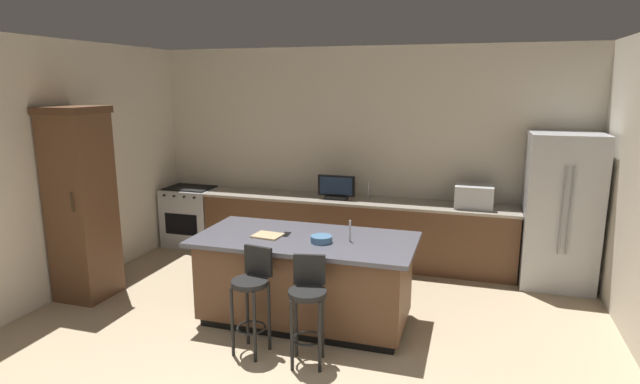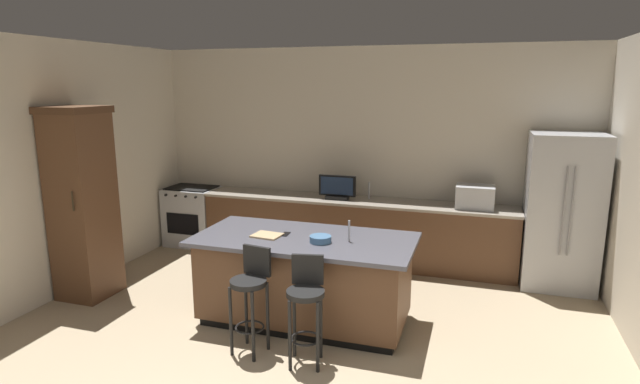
{
  "view_description": "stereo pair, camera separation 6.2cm",
  "coord_description": "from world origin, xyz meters",
  "px_view_note": "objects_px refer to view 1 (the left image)",
  "views": [
    {
      "loc": [
        1.55,
        -2.46,
        2.49
      ],
      "look_at": [
        -0.14,
        3.03,
        1.26
      ],
      "focal_mm": 28.61,
      "sensor_mm": 36.0,
      "label": 1
    },
    {
      "loc": [
        1.61,
        -2.44,
        2.49
      ],
      "look_at": [
        -0.14,
        3.03,
        1.26
      ],
      "focal_mm": 28.61,
      "sensor_mm": 36.0,
      "label": 2
    }
  ],
  "objects_px": {
    "tv_monitor": "(336,188)",
    "bar_stool_left": "(252,291)",
    "cabinet_tower": "(81,201)",
    "bar_stool_right": "(308,301)",
    "microwave": "(474,196)",
    "cell_phone": "(286,234)",
    "range_oven": "(191,216)",
    "fruit_bowl": "(321,239)",
    "refrigerator": "(560,211)",
    "kitchen_island": "(305,279)",
    "cutting_board": "(268,235)"
  },
  "relations": [
    {
      "from": "refrigerator",
      "to": "cabinet_tower",
      "type": "relative_size",
      "value": 0.85
    },
    {
      "from": "tv_monitor",
      "to": "fruit_bowl",
      "type": "relative_size",
      "value": 2.4
    },
    {
      "from": "bar_stool_left",
      "to": "fruit_bowl",
      "type": "bearing_deg",
      "value": 61.85
    },
    {
      "from": "range_oven",
      "to": "tv_monitor",
      "type": "xyz_separation_m",
      "value": [
        2.36,
        -0.05,
        0.6
      ]
    },
    {
      "from": "kitchen_island",
      "to": "cutting_board",
      "type": "distance_m",
      "value": 0.61
    },
    {
      "from": "range_oven",
      "to": "fruit_bowl",
      "type": "height_order",
      "value": "fruit_bowl"
    },
    {
      "from": "bar_stool_left",
      "to": "fruit_bowl",
      "type": "relative_size",
      "value": 4.6
    },
    {
      "from": "kitchen_island",
      "to": "cutting_board",
      "type": "bearing_deg",
      "value": -168.06
    },
    {
      "from": "microwave",
      "to": "cell_phone",
      "type": "relative_size",
      "value": 3.2
    },
    {
      "from": "kitchen_island",
      "to": "fruit_bowl",
      "type": "relative_size",
      "value": 10.4
    },
    {
      "from": "cabinet_tower",
      "to": "refrigerator",
      "type": "bearing_deg",
      "value": 20.75
    },
    {
      "from": "range_oven",
      "to": "fruit_bowl",
      "type": "distance_m",
      "value": 3.51
    },
    {
      "from": "kitchen_island",
      "to": "bar_stool_left",
      "type": "bearing_deg",
      "value": -110.0
    },
    {
      "from": "microwave",
      "to": "bar_stool_right",
      "type": "height_order",
      "value": "microwave"
    },
    {
      "from": "range_oven",
      "to": "tv_monitor",
      "type": "relative_size",
      "value": 1.75
    },
    {
      "from": "microwave",
      "to": "tv_monitor",
      "type": "bearing_deg",
      "value": -178.39
    },
    {
      "from": "bar_stool_right",
      "to": "cutting_board",
      "type": "xyz_separation_m",
      "value": [
        -0.67,
        0.69,
        0.35
      ]
    },
    {
      "from": "kitchen_island",
      "to": "bar_stool_left",
      "type": "xyz_separation_m",
      "value": [
        -0.27,
        -0.74,
        0.13
      ]
    },
    {
      "from": "range_oven",
      "to": "cutting_board",
      "type": "bearing_deg",
      "value": -43.67
    },
    {
      "from": "microwave",
      "to": "cabinet_tower",
      "type": "bearing_deg",
      "value": -154.0
    },
    {
      "from": "tv_monitor",
      "to": "bar_stool_left",
      "type": "distance_m",
      "value": 2.72
    },
    {
      "from": "kitchen_island",
      "to": "cell_phone",
      "type": "height_order",
      "value": "cell_phone"
    },
    {
      "from": "cabinet_tower",
      "to": "bar_stool_left",
      "type": "distance_m",
      "value": 2.56
    },
    {
      "from": "kitchen_island",
      "to": "cutting_board",
      "type": "relative_size",
      "value": 7.87
    },
    {
      "from": "cabinet_tower",
      "to": "bar_stool_right",
      "type": "bearing_deg",
      "value": -12.35
    },
    {
      "from": "refrigerator",
      "to": "cutting_board",
      "type": "xyz_separation_m",
      "value": [
        -3.06,
        -1.99,
        -0.02
      ]
    },
    {
      "from": "kitchen_island",
      "to": "refrigerator",
      "type": "relative_size",
      "value": 1.19
    },
    {
      "from": "cabinet_tower",
      "to": "fruit_bowl",
      "type": "distance_m",
      "value": 2.9
    },
    {
      "from": "refrigerator",
      "to": "tv_monitor",
      "type": "distance_m",
      "value": 2.87
    },
    {
      "from": "range_oven",
      "to": "cabinet_tower",
      "type": "bearing_deg",
      "value": -93.59
    },
    {
      "from": "cabinet_tower",
      "to": "bar_stool_right",
      "type": "xyz_separation_m",
      "value": [
        2.97,
        -0.65,
        -0.57
      ]
    },
    {
      "from": "kitchen_island",
      "to": "refrigerator",
      "type": "distance_m",
      "value": 3.32
    },
    {
      "from": "fruit_bowl",
      "to": "refrigerator",
      "type": "bearing_deg",
      "value": 39.36
    },
    {
      "from": "cabinet_tower",
      "to": "kitchen_island",
      "type": "bearing_deg",
      "value": 2.61
    },
    {
      "from": "bar_stool_right",
      "to": "cell_phone",
      "type": "distance_m",
      "value": 1.01
    },
    {
      "from": "cutting_board",
      "to": "refrigerator",
      "type": "bearing_deg",
      "value": 33.05
    },
    {
      "from": "microwave",
      "to": "tv_monitor",
      "type": "height_order",
      "value": "tv_monitor"
    },
    {
      "from": "cabinet_tower",
      "to": "bar_stool_right",
      "type": "relative_size",
      "value": 2.27
    },
    {
      "from": "refrigerator",
      "to": "tv_monitor",
      "type": "bearing_deg",
      "value": 179.4
    },
    {
      "from": "refrigerator",
      "to": "bar_stool_left",
      "type": "relative_size",
      "value": 1.9
    },
    {
      "from": "cutting_board",
      "to": "cabinet_tower",
      "type": "bearing_deg",
      "value": -178.98
    },
    {
      "from": "refrigerator",
      "to": "bar_stool_left",
      "type": "bearing_deg",
      "value": -138.01
    },
    {
      "from": "cell_phone",
      "to": "cutting_board",
      "type": "height_order",
      "value": "cutting_board"
    },
    {
      "from": "bar_stool_right",
      "to": "cell_phone",
      "type": "height_order",
      "value": "bar_stool_right"
    },
    {
      "from": "range_oven",
      "to": "microwave",
      "type": "bearing_deg",
      "value": 0.02
    },
    {
      "from": "refrigerator",
      "to": "tv_monitor",
      "type": "relative_size",
      "value": 3.63
    },
    {
      "from": "refrigerator",
      "to": "cell_phone",
      "type": "xyz_separation_m",
      "value": [
        -2.9,
        -1.87,
        -0.02
      ]
    },
    {
      "from": "bar_stool_left",
      "to": "cell_phone",
      "type": "xyz_separation_m",
      "value": [
        0.05,
        0.77,
        0.33
      ]
    },
    {
      "from": "kitchen_island",
      "to": "tv_monitor",
      "type": "height_order",
      "value": "tv_monitor"
    },
    {
      "from": "kitchen_island",
      "to": "microwave",
      "type": "bearing_deg",
      "value": 50.42
    }
  ]
}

